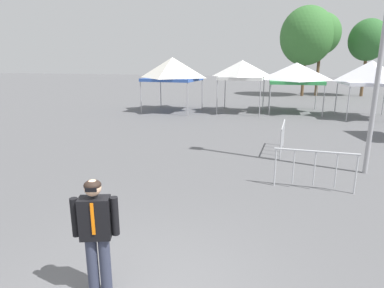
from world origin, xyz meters
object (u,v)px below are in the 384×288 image
person_foreground (96,230)px  tree_behind_tents_right (321,34)px  canopy_tent_left_of_center (296,73)px  crowd_barrier_mid_lot (283,132)px  canopy_tent_center (371,73)px  tree_behind_tents_left (307,36)px  canopy_tent_right_of_center (172,69)px  tree_behind_tents_center (368,40)px  crowd_barrier_near_person (315,162)px  canopy_tent_behind_right (242,70)px

person_foreground → tree_behind_tents_right: bearing=79.3°
canopy_tent_left_of_center → crowd_barrier_mid_lot: bearing=-94.1°
canopy_tent_center → tree_behind_tents_left: tree_behind_tents_left is taller
canopy_tent_left_of_center → canopy_tent_right_of_center: bearing=-168.3°
canopy_tent_left_of_center → tree_behind_tents_center: 14.00m
canopy_tent_left_of_center → canopy_tent_center: size_ratio=1.04×
canopy_tent_right_of_center → canopy_tent_left_of_center: size_ratio=1.02×
canopy_tent_center → crowd_barrier_mid_lot: canopy_tent_center is taller
canopy_tent_right_of_center → tree_behind_tents_center: size_ratio=0.50×
canopy_tent_center → person_foreground: (-7.33, -17.50, -1.60)m
tree_behind_tents_left → crowd_barrier_near_person: tree_behind_tents_left is taller
canopy_tent_behind_right → tree_behind_tents_right: tree_behind_tents_right is taller
tree_behind_tents_left → tree_behind_tents_center: (5.48, 1.19, -0.38)m
canopy_tent_right_of_center → canopy_tent_behind_right: canopy_tent_right_of_center is taller
canopy_tent_behind_right → tree_behind_tents_center: size_ratio=0.47×
canopy_tent_behind_right → canopy_tent_center: 7.42m
canopy_tent_right_of_center → tree_behind_tents_center: tree_behind_tents_center is taller
person_foreground → tree_behind_tents_right: tree_behind_tents_right is taller
canopy_tent_right_of_center → canopy_tent_behind_right: bearing=7.7°
tree_behind_tents_left → crowd_barrier_near_person: (-1.06, -24.68, -4.77)m
person_foreground → tree_behind_tents_left: 30.37m
canopy_tent_behind_right → person_foreground: bearing=-89.7°
canopy_tent_behind_right → crowd_barrier_mid_lot: (2.63, -9.25, -1.98)m
canopy_tent_behind_right → crowd_barrier_near_person: 13.39m
canopy_tent_right_of_center → canopy_tent_center: size_ratio=1.06×
tree_behind_tents_center → crowd_barrier_near_person: tree_behind_tents_center is taller
tree_behind_tents_right → crowd_barrier_mid_lot: bearing=-98.3°
canopy_tent_center → crowd_barrier_near_person: (-3.97, -12.47, -1.88)m
canopy_tent_behind_right → canopy_tent_left_of_center: 3.52m
canopy_tent_behind_right → crowd_barrier_near_person: bearing=-75.0°
tree_behind_tents_left → tree_behind_tents_right: (1.30, 0.44, 0.18)m
canopy_tent_center → tree_behind_tents_center: (2.57, 13.40, 2.50)m
crowd_barrier_mid_lot → canopy_tent_behind_right: bearing=105.8°
tree_behind_tents_left → tree_behind_tents_right: 1.38m
canopy_tent_right_of_center → tree_behind_tents_right: tree_behind_tents_right is taller
canopy_tent_right_of_center → crowd_barrier_mid_lot: 11.39m
crowd_barrier_near_person → crowd_barrier_mid_lot: size_ratio=1.00×
tree_behind_tents_left → tree_behind_tents_center: size_ratio=1.16×
canopy_tent_behind_right → person_foreground: canopy_tent_behind_right is taller
person_foreground → canopy_tent_center: bearing=67.3°
canopy_tent_left_of_center → crowd_barrier_near_person: canopy_tent_left_of_center is taller
crowd_barrier_near_person → tree_behind_tents_right: bearing=84.6°
person_foreground → crowd_barrier_near_person: (3.36, 5.03, -0.28)m
canopy_tent_behind_right → tree_behind_tents_left: size_ratio=0.41×
canopy_tent_center → crowd_barrier_near_person: canopy_tent_center is taller
canopy_tent_right_of_center → person_foreground: (4.58, -17.21, -1.74)m
crowd_barrier_mid_lot → tree_behind_tents_center: bearing=71.8°
canopy_tent_right_of_center → tree_behind_tents_right: size_ratio=0.46×
crowd_barrier_mid_lot → canopy_tent_right_of_center: bearing=129.5°
crowd_barrier_mid_lot → canopy_tent_left_of_center: bearing=85.9°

